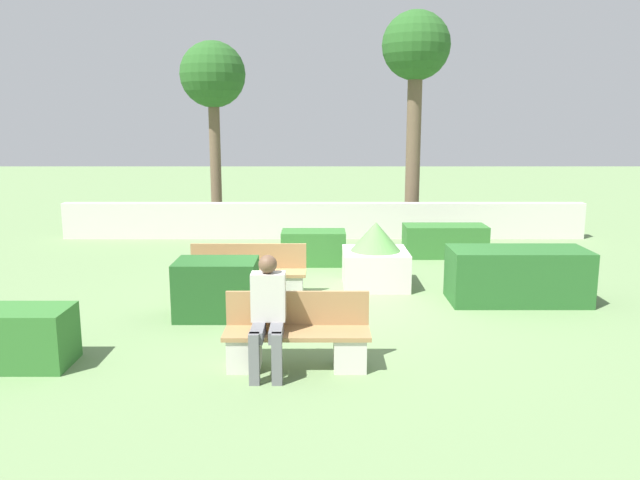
% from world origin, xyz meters
% --- Properties ---
extents(ground_plane, '(60.00, 60.00, 0.00)m').
position_xyz_m(ground_plane, '(0.00, 0.00, 0.00)').
color(ground_plane, '#6B8956').
extents(perimeter_wall, '(12.38, 0.30, 0.85)m').
position_xyz_m(perimeter_wall, '(0.00, 5.50, 0.42)').
color(perimeter_wall, beige).
rests_on(perimeter_wall, ground_plane).
extents(bench_front, '(1.65, 0.49, 0.83)m').
position_xyz_m(bench_front, '(-0.34, -2.49, 0.31)').
color(bench_front, '#A37A4C').
rests_on(bench_front, ground_plane).
extents(bench_left_side, '(1.85, 0.48, 0.83)m').
position_xyz_m(bench_left_side, '(-1.23, 0.35, 0.32)').
color(bench_left_side, '#A37A4C').
rests_on(bench_left_side, ground_plane).
extents(person_seated_man, '(0.38, 0.63, 1.31)m').
position_xyz_m(person_seated_man, '(-0.66, -2.63, 0.71)').
color(person_seated_man, slate).
rests_on(person_seated_man, ground_plane).
extents(hedge_block_near_left, '(1.68, 0.74, 0.65)m').
position_xyz_m(hedge_block_near_left, '(2.49, 3.44, 0.33)').
color(hedge_block_near_left, '#33702D').
rests_on(hedge_block_near_left, ground_plane).
extents(hedge_block_near_right, '(2.09, 0.90, 0.83)m').
position_xyz_m(hedge_block_near_right, '(2.96, 0.11, 0.42)').
color(hedge_block_near_right, '#286028').
rests_on(hedge_block_near_right, ground_plane).
extents(hedge_block_mid_left, '(1.54, 0.66, 0.67)m').
position_xyz_m(hedge_block_mid_left, '(-3.70, -2.46, 0.34)').
color(hedge_block_mid_left, '#33702D').
rests_on(hedge_block_mid_left, ground_plane).
extents(hedge_block_mid_right, '(1.14, 0.77, 0.82)m').
position_xyz_m(hedge_block_mid_right, '(-1.55, -0.64, 0.41)').
color(hedge_block_mid_right, '#235623').
rests_on(hedge_block_mid_right, ground_plane).
extents(hedge_block_far_left, '(1.24, 0.69, 0.66)m').
position_xyz_m(hedge_block_far_left, '(-0.21, 2.73, 0.33)').
color(hedge_block_far_left, '#33702D').
rests_on(hedge_block_far_left, ground_plane).
extents(planter_corner_left, '(1.08, 1.08, 1.10)m').
position_xyz_m(planter_corner_left, '(0.85, 1.04, 0.49)').
color(planter_corner_left, beige).
rests_on(planter_corner_left, ground_plane).
extents(tree_leftmost, '(1.66, 1.66, 4.76)m').
position_xyz_m(tree_leftmost, '(-2.80, 7.09, 3.80)').
color(tree_leftmost, brown).
rests_on(tree_leftmost, ground_plane).
extents(tree_center_left, '(1.68, 1.68, 5.43)m').
position_xyz_m(tree_center_left, '(2.27, 6.68, 4.33)').
color(tree_center_left, brown).
rests_on(tree_center_left, ground_plane).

